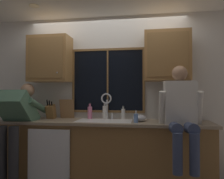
{
  "coord_description": "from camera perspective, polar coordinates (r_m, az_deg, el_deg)",
  "views": [
    {
      "loc": [
        0.64,
        -3.42,
        1.32
      ],
      "look_at": [
        0.15,
        -0.3,
        1.37
      ],
      "focal_mm": 34.97,
      "sensor_mm": 36.0,
      "label": 1
    }
  ],
  "objects": [
    {
      "name": "ceiling_downlight_left",
      "position": [
        3.44,
        -19.7,
        19.89
      ],
      "size": [
        0.14,
        0.14,
        0.01
      ],
      "primitive_type": "cylinder",
      "color": "#FFEAB2"
    },
    {
      "name": "back_wall",
      "position": [
        3.54,
        -1.44,
        -1.72
      ],
      "size": [
        5.43,
        0.12,
        2.55
      ],
      "primitive_type": "cube",
      "color": "silver",
      "rests_on": "floor"
    },
    {
      "name": "upper_cabinet_right",
      "position": [
        3.31,
        14.14,
        8.43
      ],
      "size": [
        0.65,
        0.36,
        0.72
      ],
      "color": "#9E703D"
    },
    {
      "name": "window_frame_right",
      "position": [
        3.41,
        8.3,
        2.47
      ],
      "size": [
        0.03,
        0.02,
        0.95
      ],
      "primitive_type": "cube",
      "color": "brown"
    },
    {
      "name": "cutting_board",
      "position": [
        3.58,
        -11.73,
        -4.98
      ],
      "size": [
        0.23,
        0.08,
        0.3
      ],
      "primitive_type": "cube",
      "rotation": [
        0.21,
        0.0,
        0.0
      ],
      "color": "#997047",
      "rests_on": "countertop"
    },
    {
      "name": "countertop",
      "position": [
        3.2,
        -2.66,
        -8.53
      ],
      "size": [
        3.09,
        0.62,
        0.04
      ],
      "primitive_type": "cube",
      "color": "gray",
      "rests_on": "lower_cabinet_run"
    },
    {
      "name": "bottle_tall_clear",
      "position": [
        3.44,
        -5.81,
        -5.94
      ],
      "size": [
        0.07,
        0.07,
        0.25
      ],
      "color": "pink",
      "rests_on": "countertop"
    },
    {
      "name": "person_standing",
      "position": [
        3.4,
        -23.78,
        -7.49
      ],
      "size": [
        0.53,
        0.72,
        1.47
      ],
      "color": "#262628",
      "rests_on": "floor"
    },
    {
      "name": "bottle_amber_small",
      "position": [
        3.4,
        -1.98,
        -5.87
      ],
      "size": [
        0.07,
        0.07,
        0.27
      ],
      "color": "silver",
      "rests_on": "countertop"
    },
    {
      "name": "lower_cabinet_run",
      "position": [
        3.31,
        -2.59,
        -16.39
      ],
      "size": [
        3.03,
        0.58,
        0.88
      ],
      "primitive_type": "cube",
      "color": "olive",
      "rests_on": "floor"
    },
    {
      "name": "window_mullion_center",
      "position": [
        3.46,
        -1.15,
        2.41
      ],
      "size": [
        0.02,
        0.02,
        0.95
      ],
      "primitive_type": "cube",
      "color": "brown"
    },
    {
      "name": "faucet",
      "position": [
        3.36,
        -1.32,
        -3.49
      ],
      "size": [
        0.18,
        0.09,
        0.4
      ],
      "color": "silver",
      "rests_on": "countertop"
    },
    {
      "name": "soap_dispenser",
      "position": [
        3.0,
        6.29,
        -7.41
      ],
      "size": [
        0.06,
        0.07,
        0.17
      ],
      "color": "#668CCC",
      "rests_on": "countertop"
    },
    {
      "name": "person_sitting_on_counter",
      "position": [
        2.89,
        17.59,
        -5.24
      ],
      "size": [
        0.54,
        0.61,
        1.26
      ],
      "color": "#384260",
      "rests_on": "countertop"
    },
    {
      "name": "knife_block",
      "position": [
        3.57,
        -15.68,
        -5.63
      ],
      "size": [
        0.12,
        0.18,
        0.32
      ],
      "color": "brown",
      "rests_on": "countertop"
    },
    {
      "name": "upper_cabinet_left",
      "position": [
        3.62,
        -15.9,
        7.61
      ],
      "size": [
        0.65,
        0.36,
        0.72
      ],
      "color": "#9E703D"
    },
    {
      "name": "mixing_bowl",
      "position": [
        3.14,
        7.16,
        -7.47
      ],
      "size": [
        0.2,
        0.2,
        0.1
      ],
      "primitive_type": "ellipsoid",
      "color": "#B7B7BC",
      "rests_on": "countertop"
    },
    {
      "name": "window_frame_left",
      "position": [
        3.61,
        -10.06,
        2.28
      ],
      "size": [
        0.03,
        0.02,
        0.95
      ],
      "primitive_type": "cube",
      "color": "brown"
    },
    {
      "name": "dishwasher_front",
      "position": [
        3.22,
        -16.25,
        -16.47
      ],
      "size": [
        0.6,
        0.02,
        0.74
      ],
      "primitive_type": "cube",
      "color": "white"
    },
    {
      "name": "bottle_green_glass",
      "position": [
        3.37,
        2.94,
        -6.32
      ],
      "size": [
        0.06,
        0.06,
        0.21
      ],
      "color": "silver",
      "rests_on": "countertop"
    },
    {
      "name": "window_frame_top",
      "position": [
        3.53,
        -1.14,
        10.42
      ],
      "size": [
        1.17,
        0.02,
        0.04
      ],
      "primitive_type": "cube",
      "color": "brown"
    },
    {
      "name": "window_glass",
      "position": [
        3.47,
        -1.11,
        2.39
      ],
      "size": [
        1.1,
        0.02,
        0.95
      ],
      "primitive_type": "cube",
      "color": "black"
    },
    {
      "name": "window_frame_bottom",
      "position": [
        3.47,
        -1.14,
        -5.75
      ],
      "size": [
        1.17,
        0.02,
        0.04
      ],
      "primitive_type": "cube",
      "color": "brown"
    },
    {
      "name": "sink",
      "position": [
        3.22,
        -2.04,
        -9.89
      ],
      "size": [
        0.8,
        0.46,
        0.21
      ],
      "color": "silver",
      "rests_on": "lower_cabinet_run"
    }
  ]
}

